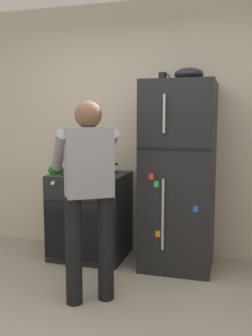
# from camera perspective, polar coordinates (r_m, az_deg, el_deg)

# --- Properties ---
(kitchen_wall_back) EXTENTS (6.00, 0.10, 2.70)m
(kitchen_wall_back) POSITION_cam_1_polar(r_m,az_deg,el_deg) (4.18, 3.64, 5.77)
(kitchen_wall_back) COLOR beige
(kitchen_wall_back) RESTS_ON ground
(refrigerator) EXTENTS (0.68, 0.72, 1.82)m
(refrigerator) POSITION_cam_1_polar(r_m,az_deg,el_deg) (3.77, 7.88, -1.15)
(refrigerator) COLOR black
(refrigerator) RESTS_ON ground
(stove_range) EXTENTS (0.76, 0.67, 0.90)m
(stove_range) POSITION_cam_1_polar(r_m,az_deg,el_deg) (4.09, -5.40, -7.08)
(stove_range) COLOR black
(stove_range) RESTS_ON ground
(person_cook) EXTENTS (0.70, 0.76, 1.60)m
(person_cook) POSITION_cam_1_polar(r_m,az_deg,el_deg) (3.01, -5.72, -2.21)
(person_cook) COLOR black
(person_cook) RESTS_ON ground
(red_pot) EXTENTS (0.32, 0.22, 0.13)m
(red_pot) POSITION_cam_1_polar(r_m,az_deg,el_deg) (3.90, -3.52, 0.00)
(red_pot) COLOR orange
(red_pot) RESTS_ON stove_range
(coffee_mug) EXTENTS (0.11, 0.08, 0.10)m
(coffee_mug) POSITION_cam_1_polar(r_m,az_deg,el_deg) (3.83, 5.55, 13.37)
(coffee_mug) COLOR black
(coffee_mug) RESTS_ON refrigerator
(pepper_mill) EXTENTS (0.05, 0.05, 0.15)m
(pepper_mill) POSITION_cam_1_polar(r_m,az_deg,el_deg) (4.30, -8.18, 0.73)
(pepper_mill) COLOR brown
(pepper_mill) RESTS_ON stove_range
(mixing_bowl) EXTENTS (0.28, 0.28, 0.12)m
(mixing_bowl) POSITION_cam_1_polar(r_m,az_deg,el_deg) (3.75, 9.39, 13.67)
(mixing_bowl) COLOR black
(mixing_bowl) RESTS_ON refrigerator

